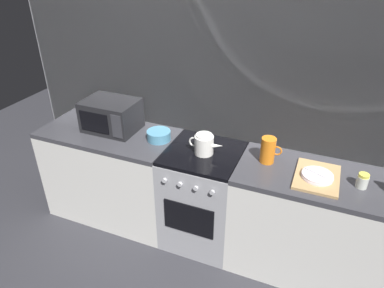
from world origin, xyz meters
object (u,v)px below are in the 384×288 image
(spice_jar, at_px, (363,181))
(kettle, at_px, (204,144))
(mixing_bowl, at_px, (159,135))
(dish_pile, at_px, (317,177))
(microwave, at_px, (111,115))
(pitcher, at_px, (268,150))
(stove_unit, at_px, (202,197))

(spice_jar, bearing_deg, kettle, 179.69)
(mixing_bowl, distance_m, dish_pile, 1.29)
(microwave, relative_size, dish_pile, 1.15)
(spice_jar, bearing_deg, mixing_bowl, 177.57)
(spice_jar, bearing_deg, pitcher, 173.68)
(microwave, distance_m, kettle, 0.90)
(kettle, bearing_deg, mixing_bowl, 171.95)
(mixing_bowl, bearing_deg, dish_pile, -3.66)
(mixing_bowl, relative_size, dish_pile, 0.50)
(spice_jar, bearing_deg, dish_pile, -176.93)
(pitcher, bearing_deg, kettle, -172.14)
(stove_unit, distance_m, kettle, 0.53)
(microwave, bearing_deg, stove_unit, -3.93)
(dish_pile, bearing_deg, mixing_bowl, 176.34)
(pitcher, xyz_separation_m, dish_pile, (0.37, -0.09, -0.08))
(mixing_bowl, height_order, pitcher, pitcher)
(kettle, bearing_deg, spice_jar, -0.31)
(kettle, distance_m, dish_pile, 0.86)
(mixing_bowl, bearing_deg, microwave, 178.17)
(stove_unit, height_order, microwave, microwave)
(stove_unit, xyz_separation_m, spice_jar, (1.15, -0.02, 0.50))
(mixing_bowl, bearing_deg, spice_jar, -2.43)
(kettle, bearing_deg, microwave, 175.18)
(stove_unit, height_order, dish_pile, dish_pile)
(dish_pile, bearing_deg, spice_jar, 3.07)
(mixing_bowl, distance_m, spice_jar, 1.57)
(microwave, distance_m, mixing_bowl, 0.48)
(dish_pile, height_order, spice_jar, spice_jar)
(stove_unit, distance_m, microwave, 1.06)
(kettle, bearing_deg, pitcher, 7.86)
(microwave, bearing_deg, kettle, -4.82)
(dish_pile, distance_m, spice_jar, 0.29)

